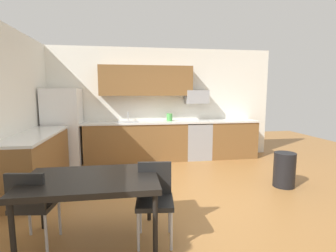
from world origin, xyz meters
name	(u,v)px	position (x,y,z in m)	size (l,w,h in m)	color
ground_plane	(178,198)	(0.00, 0.00, 0.00)	(12.00, 12.00, 0.00)	#9E6B38
wall_back	(158,103)	(0.00, 2.65, 1.35)	(5.80, 0.10, 2.70)	white
cabinet_run_back	(137,142)	(-0.56, 2.30, 0.45)	(2.38, 0.60, 0.90)	brown
cabinet_run_back_right	(231,139)	(1.81, 2.30, 0.45)	(1.17, 0.60, 0.90)	brown
cabinet_run_left	(36,162)	(-2.30, 0.80, 0.45)	(0.60, 2.00, 0.90)	brown
countertop_back	(160,122)	(0.00, 2.30, 0.92)	(4.80, 0.64, 0.04)	silver
countertop_left	(34,135)	(-2.30, 0.80, 0.92)	(0.64, 2.00, 0.04)	silver
upper_cabinets_back	(146,81)	(-0.30, 2.43, 1.90)	(2.20, 0.34, 0.70)	brown
refrigerator	(63,127)	(-2.18, 2.22, 0.86)	(0.76, 0.70, 1.71)	white
oven_range	(197,140)	(0.93, 2.30, 0.46)	(0.60, 0.60, 0.91)	#999BA0
microwave	(197,97)	(0.93, 2.40, 1.52)	(0.54, 0.36, 0.32)	#9EA0A5
sink_basin	(128,124)	(-0.75, 2.30, 0.88)	(0.48, 0.40, 0.14)	#A5A8AD
sink_faucet	(128,117)	(-0.75, 2.48, 1.04)	(0.02, 0.02, 0.24)	#B2B5BA
dining_table	(92,183)	(-1.13, -0.99, 0.68)	(1.40, 0.90, 0.74)	black
chair_near_table	(155,195)	(-0.46, -1.00, 0.50)	(0.44, 0.44, 0.85)	black
chair_far_side	(32,202)	(-1.74, -0.99, 0.50)	(0.45, 0.45, 0.85)	black
trash_bin	(284,170)	(1.92, 0.21, 0.30)	(0.36, 0.36, 0.60)	black
floor_mat	(132,168)	(-0.69, 1.65, 0.01)	(0.70, 0.50, 0.01)	orange
kettle	(170,118)	(0.25, 2.35, 1.02)	(0.14, 0.14, 0.20)	#4CA54C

